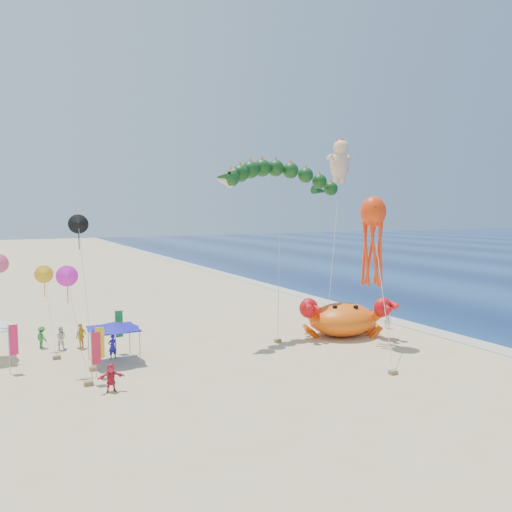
{
  "coord_description": "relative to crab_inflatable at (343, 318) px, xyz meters",
  "views": [
    {
      "loc": [
        -20.03,
        -32.41,
        10.02
      ],
      "look_at": [
        -2.0,
        2.0,
        6.5
      ],
      "focal_mm": 35.0,
      "sensor_mm": 36.0,
      "label": 1
    }
  ],
  "objects": [
    {
      "name": "feather_flags",
      "position": [
        -19.95,
        0.44,
        0.58
      ],
      "size": [
        7.29,
        5.73,
        3.2
      ],
      "color": "gray",
      "rests_on": "ground"
    },
    {
      "name": "ground",
      "position": [
        -4.48,
        0.76,
        -1.43
      ],
      "size": [
        320.0,
        320.0,
        0.0
      ],
      "primitive_type": "plane",
      "color": "#D1B784",
      "rests_on": "ground"
    },
    {
      "name": "cherub_kite",
      "position": [
        6.96,
        9.95,
        13.76
      ],
      "size": [
        6.76,
        6.82,
        17.35
      ],
      "color": "#FFC79B",
      "rests_on": "ground"
    },
    {
      "name": "dragon_kite",
      "position": [
        -4.24,
        3.14,
        10.99
      ],
      "size": [
        12.0,
        4.73,
        13.74
      ],
      "color": "#0F3913",
      "rests_on": "ground"
    },
    {
      "name": "crab_inflatable",
      "position": [
        0.0,
        0.0,
        0.0
      ],
      "size": [
        7.42,
        6.38,
        3.25
      ],
      "color": "#F65B0C",
      "rests_on": "ground"
    },
    {
      "name": "octopus_kite",
      "position": [
        0.44,
        -2.8,
        6.86
      ],
      "size": [
        4.87,
        7.4,
        11.1
      ],
      "color": "#FF3A0D",
      "rests_on": "ground"
    },
    {
      "name": "foam_strip",
      "position": [
        7.52,
        0.76,
        -1.42
      ],
      "size": [
        320.0,
        320.0,
        0.0
      ],
      "primitive_type": "plane",
      "color": "silver",
      "rests_on": "ground"
    },
    {
      "name": "canopy_blue",
      "position": [
        -17.84,
        1.46,
        1.01
      ],
      "size": [
        3.32,
        3.32,
        2.71
      ],
      "color": "gray",
      "rests_on": "ground"
    },
    {
      "name": "beachgoers",
      "position": [
        -17.79,
        3.16,
        -0.59
      ],
      "size": [
        27.54,
        12.27,
        1.86
      ],
      "color": "gold",
      "rests_on": "ground"
    },
    {
      "name": "small_kites",
      "position": [
        -21.53,
        3.6,
        4.7
      ],
      "size": [
        6.19,
        10.08,
        9.85
      ],
      "color": "#FF1CD3",
      "rests_on": "ground"
    }
  ]
}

